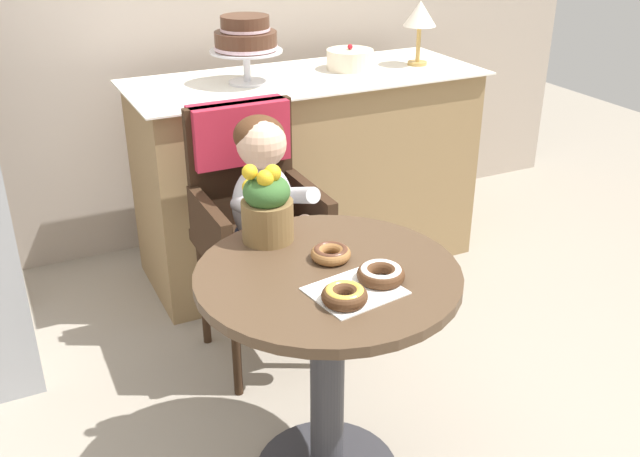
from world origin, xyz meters
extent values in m
cylinder|color=#4C3826|center=(0.00, 0.00, 0.70)|extent=(0.72, 0.72, 0.03)
cylinder|color=#333338|center=(0.00, 0.00, 0.34)|extent=(0.10, 0.10, 0.69)
cube|color=#332114|center=(0.07, 0.67, 0.47)|extent=(0.42, 0.42, 0.04)
cube|color=#332114|center=(0.07, 0.86, 0.72)|extent=(0.40, 0.04, 0.46)
cube|color=#332114|center=(-0.12, 0.67, 0.58)|extent=(0.04, 0.38, 0.18)
cube|color=#332114|center=(0.26, 0.67, 0.58)|extent=(0.04, 0.38, 0.18)
cube|color=#B22338|center=(0.07, 0.86, 0.84)|extent=(0.36, 0.11, 0.22)
cylinder|color=#332114|center=(-0.11, 0.49, 0.23)|extent=(0.03, 0.03, 0.45)
cylinder|color=#332114|center=(0.25, 0.49, 0.23)|extent=(0.03, 0.03, 0.45)
cylinder|color=#332114|center=(-0.11, 0.85, 0.23)|extent=(0.03, 0.03, 0.45)
cylinder|color=#332114|center=(0.25, 0.85, 0.23)|extent=(0.03, 0.03, 0.45)
ellipsoid|color=silver|center=(0.07, 0.65, 0.64)|extent=(0.22, 0.16, 0.30)
sphere|color=#E0B293|center=(0.07, 0.64, 0.87)|extent=(0.17, 0.17, 0.17)
ellipsoid|color=#4C2D19|center=(0.07, 0.66, 0.89)|extent=(0.17, 0.17, 0.14)
cylinder|color=silver|center=(-0.02, 0.56, 0.69)|extent=(0.08, 0.23, 0.13)
sphere|color=#E0B293|center=(-0.01, 0.48, 0.62)|extent=(0.06, 0.06, 0.06)
cylinder|color=silver|center=(0.17, 0.56, 0.69)|extent=(0.08, 0.23, 0.13)
sphere|color=#E0B293|center=(0.16, 0.48, 0.62)|extent=(0.06, 0.06, 0.06)
cylinder|color=#3F4760|center=(0.02, 0.57, 0.53)|extent=(0.09, 0.22, 0.09)
cylinder|color=#3F4760|center=(0.02, 0.46, 0.36)|extent=(0.08, 0.08, 0.26)
cylinder|color=#3F4760|center=(0.13, 0.57, 0.53)|extent=(0.09, 0.22, 0.09)
cylinder|color=#3F4760|center=(0.13, 0.46, 0.36)|extent=(0.08, 0.08, 0.26)
cube|color=white|center=(0.01, -0.13, 0.72)|extent=(0.25, 0.21, 0.00)
torus|color=#4C2D19|center=(-0.04, -0.17, 0.74)|extent=(0.12, 0.12, 0.04)
torus|color=gold|center=(-0.04, -0.17, 0.75)|extent=(0.10, 0.10, 0.02)
torus|color=#936033|center=(0.04, 0.05, 0.74)|extent=(0.11, 0.11, 0.03)
torus|color=#512D1E|center=(0.04, 0.05, 0.75)|extent=(0.10, 0.10, 0.02)
torus|color=#4C2D19|center=(0.10, -0.11, 0.74)|extent=(0.13, 0.13, 0.04)
torus|color=white|center=(0.10, -0.11, 0.75)|extent=(0.11, 0.11, 0.02)
cylinder|color=brown|center=(-0.07, 0.25, 0.78)|extent=(0.15, 0.15, 0.12)
ellipsoid|color=#38662D|center=(-0.07, 0.25, 0.87)|extent=(0.14, 0.14, 0.10)
sphere|color=gold|center=(-0.05, 0.24, 0.90)|extent=(0.04, 0.04, 0.04)
sphere|color=gold|center=(-0.06, 0.27, 0.87)|extent=(0.05, 0.05, 0.05)
sphere|color=gold|center=(-0.10, 0.28, 0.88)|extent=(0.05, 0.05, 0.05)
sphere|color=gold|center=(-0.12, 0.25, 0.93)|extent=(0.04, 0.04, 0.04)
sphere|color=gold|center=(-0.08, 0.22, 0.92)|extent=(0.05, 0.05, 0.05)
sphere|color=gold|center=(-0.06, 0.23, 0.93)|extent=(0.05, 0.05, 0.05)
cube|color=#93754C|center=(0.55, 1.30, 0.45)|extent=(1.50, 0.56, 0.90)
cube|color=white|center=(0.55, 1.30, 0.90)|extent=(1.56, 0.62, 0.01)
cylinder|color=silver|center=(0.27, 1.30, 0.91)|extent=(0.16, 0.16, 0.01)
cylinder|color=silver|center=(0.27, 1.30, 0.97)|extent=(0.03, 0.03, 0.12)
cylinder|color=silver|center=(0.27, 1.30, 1.03)|extent=(0.30, 0.30, 0.01)
cylinder|color=#4C2D1E|center=(0.27, 1.30, 1.08)|extent=(0.26, 0.25, 0.08)
cylinder|color=silver|center=(0.27, 1.30, 1.05)|extent=(0.26, 0.26, 0.01)
cylinder|color=#4C2D1E|center=(0.27, 1.30, 1.14)|extent=(0.20, 0.20, 0.06)
cylinder|color=silver|center=(0.27, 1.30, 1.12)|extent=(0.20, 0.20, 0.01)
cylinder|color=beige|center=(0.78, 1.34, 0.94)|extent=(0.21, 0.21, 0.09)
sphere|color=red|center=(0.78, 1.34, 1.00)|extent=(0.02, 0.02, 0.02)
cylinder|color=#B28C47|center=(1.10, 1.28, 0.91)|extent=(0.09, 0.09, 0.01)
cylinder|color=#B28C47|center=(1.10, 1.28, 0.99)|extent=(0.02, 0.02, 0.16)
cone|color=silver|center=(1.10, 1.28, 1.13)|extent=(0.15, 0.15, 0.11)
camera|label=1|loc=(-0.76, -1.50, 1.65)|focal=40.25mm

